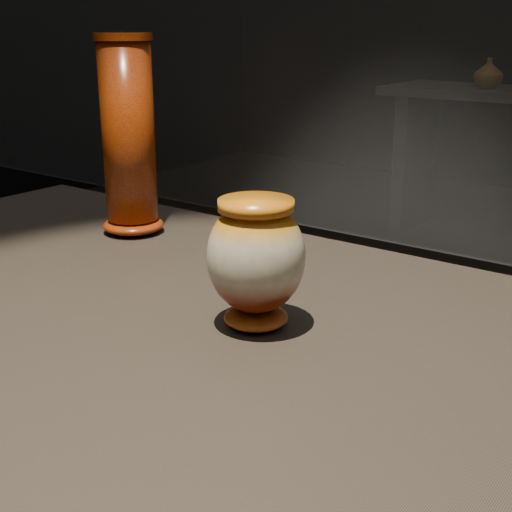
{
  "coord_description": "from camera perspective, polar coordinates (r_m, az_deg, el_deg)",
  "views": [
    {
      "loc": [
        0.36,
        -0.66,
        1.27
      ],
      "look_at": [
        -0.14,
        0.02,
        0.99
      ],
      "focal_mm": 50.0,
      "sensor_mm": 36.0,
      "label": 1
    }
  ],
  "objects": [
    {
      "name": "main_vase",
      "position": [
        0.88,
        0.0,
        -0.18
      ],
      "size": [
        0.15,
        0.15,
        0.17
      ],
      "rotation": [
        0.0,
        0.0,
        -0.22
      ],
      "color": "#651B09",
      "rests_on": "display_plinth"
    },
    {
      "name": "tall_vase",
      "position": [
        1.29,
        -10.15,
        9.13
      ],
      "size": [
        0.15,
        0.15,
        0.35
      ],
      "rotation": [
        0.0,
        0.0,
        -0.43
      ],
      "color": "#A83C0B",
      "rests_on": "display_plinth"
    },
    {
      "name": "back_vase_left",
      "position": [
        4.37,
        18.11,
        13.74
      ],
      "size": [
        0.2,
        0.2,
        0.17
      ],
      "primitive_type": "imported",
      "rotation": [
        0.0,
        0.0,
        5.99
      ],
      "color": "brown",
      "rests_on": "back_shelf"
    }
  ]
}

